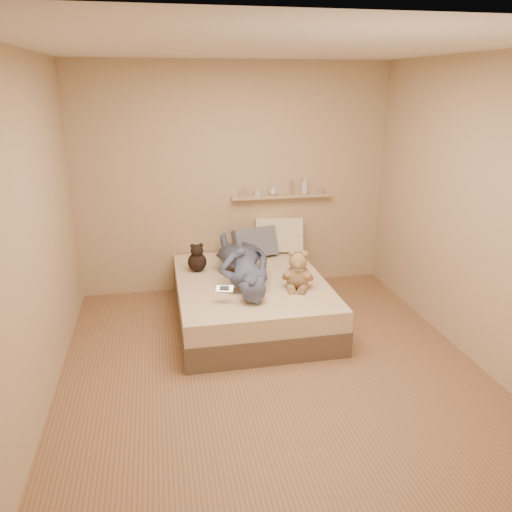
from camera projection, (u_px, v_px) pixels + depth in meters
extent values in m
plane|color=#8C6748|center=(270.00, 365.00, 4.39)|extent=(3.80, 3.80, 0.00)
plane|color=silver|center=(274.00, 46.00, 3.54)|extent=(3.80, 3.80, 0.00)
plane|color=tan|center=(235.00, 180.00, 5.73)|extent=(3.60, 0.00, 3.60)
plane|color=tan|center=(369.00, 334.00, 2.21)|extent=(3.60, 0.00, 3.60)
plane|color=tan|center=(32.00, 236.00, 3.64)|extent=(0.00, 3.80, 3.80)
plane|color=tan|center=(475.00, 212.00, 4.30)|extent=(0.00, 3.80, 3.80)
cube|color=brown|center=(251.00, 308.00, 5.22)|extent=(1.50, 1.90, 0.25)
cube|color=beige|center=(251.00, 288.00, 5.14)|extent=(1.48, 1.88, 0.20)
cube|color=#B7B9BE|center=(225.00, 289.00, 4.52)|extent=(0.17, 0.10, 0.05)
cube|color=black|center=(224.00, 288.00, 4.51)|extent=(0.09, 0.05, 0.03)
sphere|color=#927350|center=(298.00, 276.00, 4.87)|extent=(0.24, 0.24, 0.24)
sphere|color=#9D7956|center=(298.00, 262.00, 4.79)|extent=(0.18, 0.18, 0.18)
sphere|color=#976F53|center=(292.00, 254.00, 4.78)|extent=(0.07, 0.07, 0.07)
sphere|color=#A5765A|center=(305.00, 254.00, 4.76)|extent=(0.07, 0.07, 0.07)
sphere|color=#8D6A4D|center=(298.00, 266.00, 4.73)|extent=(0.07, 0.07, 0.07)
cylinder|color=#966B50|center=(286.00, 275.00, 4.85)|extent=(0.06, 0.16, 0.13)
cylinder|color=#A47057|center=(309.00, 277.00, 4.82)|extent=(0.14, 0.16, 0.13)
cylinder|color=#977C50|center=(291.00, 288.00, 4.80)|extent=(0.09, 0.17, 0.08)
cylinder|color=#896349|center=(303.00, 289.00, 4.79)|extent=(0.14, 0.17, 0.08)
cylinder|color=beige|center=(298.00, 269.00, 4.82)|extent=(0.16, 0.16, 0.02)
sphere|color=black|center=(197.00, 262.00, 5.31)|extent=(0.20, 0.20, 0.20)
sphere|color=black|center=(197.00, 251.00, 5.26)|extent=(0.14, 0.14, 0.14)
sphere|color=black|center=(192.00, 246.00, 5.23)|extent=(0.05, 0.05, 0.05)
sphere|color=black|center=(201.00, 245.00, 5.25)|extent=(0.05, 0.05, 0.05)
cube|color=beige|center=(279.00, 235.00, 5.90)|extent=(0.58, 0.34, 0.43)
cube|color=slate|center=(255.00, 243.00, 5.73)|extent=(0.55, 0.37, 0.37)
imported|color=#4B5476|center=(242.00, 262.00, 5.09)|extent=(0.59, 1.48, 0.35)
cube|color=tan|center=(282.00, 196.00, 5.84)|extent=(1.20, 0.12, 0.03)
imported|color=white|center=(244.00, 191.00, 5.73)|extent=(0.08, 0.08, 0.14)
cylinder|color=silver|center=(258.00, 193.00, 5.77)|extent=(0.09, 0.09, 0.07)
imported|color=silver|center=(273.00, 190.00, 5.79)|extent=(0.13, 0.13, 0.12)
cylinder|color=silver|center=(292.00, 187.00, 5.83)|extent=(0.03, 0.03, 0.17)
imported|color=silver|center=(305.00, 185.00, 5.85)|extent=(0.10, 0.10, 0.21)
cylinder|color=#B3A39A|center=(321.00, 191.00, 5.91)|extent=(0.06, 0.06, 0.05)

